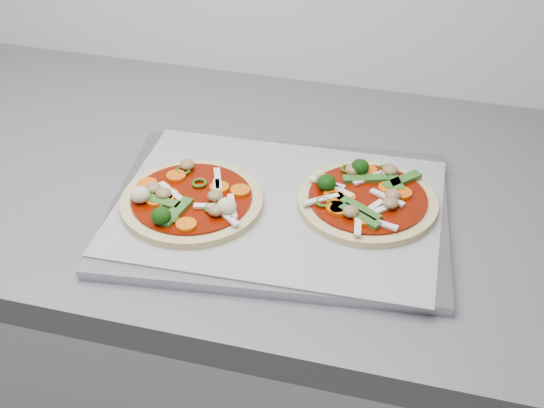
# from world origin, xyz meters

# --- Properties ---
(baking_tray) EXTENTS (0.45, 0.36, 0.01)m
(baking_tray) POSITION_xyz_m (-0.36, 1.23, 0.91)
(baking_tray) COLOR #96969C
(baking_tray) RESTS_ON countertop
(parchment) EXTENTS (0.41, 0.31, 0.00)m
(parchment) POSITION_xyz_m (-0.36, 1.23, 0.91)
(parchment) COLOR #9F9EA3
(parchment) RESTS_ON baking_tray
(pizza_left) EXTENTS (0.19, 0.19, 0.03)m
(pizza_left) POSITION_xyz_m (-0.47, 1.20, 0.92)
(pizza_left) COLOR tan
(pizza_left) RESTS_ON parchment
(pizza_right) EXTENTS (0.24, 0.24, 0.03)m
(pizza_right) POSITION_xyz_m (-0.26, 1.26, 0.92)
(pizza_right) COLOR tan
(pizza_right) RESTS_ON parchment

